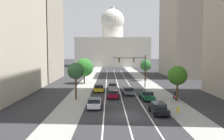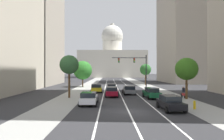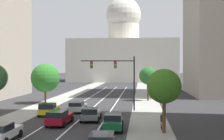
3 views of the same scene
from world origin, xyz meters
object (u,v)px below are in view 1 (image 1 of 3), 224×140
fire_hydrant (178,110)px  cyclist (175,95)px  car_black (159,108)px  capitol_building (112,47)px  car_gray (128,91)px  street_tree_near_right (177,76)px  street_tree_near_left (76,71)px  car_silver (112,86)px  car_yellow (99,88)px  street_tree_far_right (146,65)px  car_white (95,103)px  street_tree_mid_left (84,67)px  car_green (147,95)px  traffic_signal_mast (135,65)px  car_crimson (113,93)px

fire_hydrant → cyclist: cyclist is taller
car_black → capitol_building: bearing=0.0°
car_gray → street_tree_near_right: size_ratio=0.71×
street_tree_near_left → cyclist: bearing=-2.3°
car_silver → car_yellow: bearing=139.0°
car_silver → street_tree_near_right: street_tree_near_right is taller
cyclist → street_tree_far_right: bearing=-3.0°
car_white → fire_hydrant: (11.29, -2.94, -0.31)m
fire_hydrant → street_tree_mid_left: 33.00m
car_silver → car_green: size_ratio=0.98×
car_yellow → car_green: 11.67m
capitol_building → street_tree_far_right: bearing=-83.4°
car_white → traffic_signal_mast: size_ratio=0.59×
car_silver → cyclist: bearing=-137.0°
car_green → car_black: bearing=177.5°
car_green → fire_hydrant: 8.84m
street_tree_mid_left → car_yellow: bearing=-71.3°
capitol_building → traffic_signal_mast: 83.85m
fire_hydrant → street_tree_near_right: bearing=74.2°
traffic_signal_mast → street_tree_near_left: 17.36m
capitol_building → cyclist: (8.98, -97.07, -10.15)m
car_white → street_tree_mid_left: street_tree_mid_left is taller
traffic_signal_mast → street_tree_near_left: traffic_signal_mast is taller
car_white → car_green: car_green is taller
street_tree_near_right → car_black: bearing=-121.2°
car_crimson → cyclist: 10.62m
street_tree_far_right → cyclist: bearing=-88.3°
car_green → street_tree_near_right: 5.98m
car_black → street_tree_far_right: size_ratio=0.72×
capitol_building → car_green: bearing=-87.5°
car_black → car_crimson: bearing=25.8°
street_tree_near_right → cyclist: bearing=97.2°
cyclist → street_tree_near_left: size_ratio=0.27×
traffic_signal_mast → cyclist: (5.15, -13.51, -4.39)m
capitol_building → car_black: 106.40m
car_silver → car_crimson: bearing=-179.8°
car_black → street_tree_far_right: 35.19m
car_white → capitol_building: bearing=-2.6°
capitol_building → street_tree_mid_left: bearing=-96.4°
capitol_building → car_silver: (-1.44, -85.79, -10.27)m
car_silver → fire_hydrant: (8.42, -19.56, -0.26)m
capitol_building → car_green: 97.57m
car_black → car_yellow: bearing=24.8°
capitol_building → car_crimson: (-1.45, -95.06, -10.19)m
capitol_building → street_tree_near_right: capitol_building is taller
capitol_building → street_tree_near_right: bearing=-84.7°
traffic_signal_mast → street_tree_mid_left: bearing=150.3°
car_yellow → street_tree_far_right: bearing=-37.5°
fire_hydrant → car_black: bearing=-170.1°
car_black → car_silver: 20.84m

